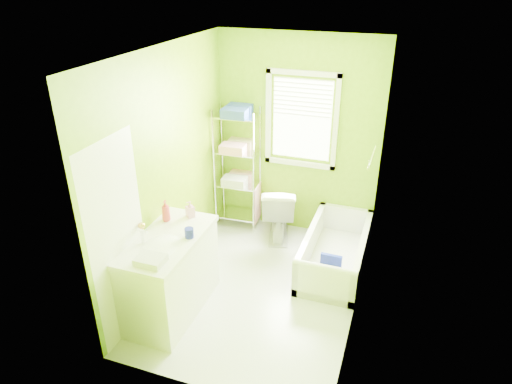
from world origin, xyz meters
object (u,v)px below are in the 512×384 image
(toilet, at_px, (279,211))
(wire_shelf_unit, at_px, (239,155))
(vanity, at_px, (170,273))
(bathtub, at_px, (334,256))

(toilet, bearing_deg, wire_shelf_unit, -27.13)
(toilet, bearing_deg, vanity, 55.46)
(vanity, bearing_deg, wire_shelf_unit, 89.05)
(bathtub, distance_m, wire_shelf_unit, 1.79)
(bathtub, bearing_deg, toilet, 151.26)
(vanity, relative_size, wire_shelf_unit, 0.69)
(bathtub, height_order, wire_shelf_unit, wire_shelf_unit)
(bathtub, height_order, vanity, vanity)
(bathtub, distance_m, toilet, 0.99)
(bathtub, bearing_deg, wire_shelf_unit, 157.70)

